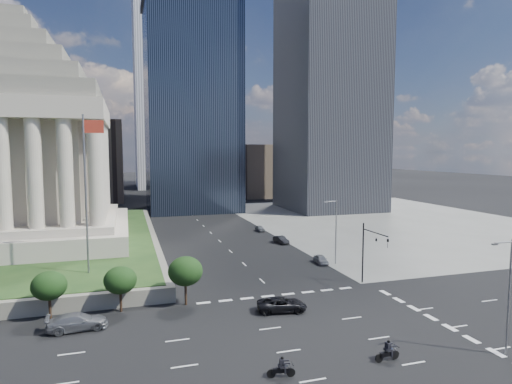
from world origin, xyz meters
name	(u,v)px	position (x,y,z in m)	size (l,w,h in m)	color
ground	(184,207)	(0.00, 100.00, 0.00)	(500.00, 500.00, 0.00)	black
sidewalk_ne	(386,220)	(46.00, 60.00, 0.01)	(68.00, 90.00, 0.03)	slate
war_memorial	(20,127)	(-34.00, 48.00, 21.40)	(34.00, 34.00, 39.00)	#ADA291
flagpole	(87,185)	(-21.83, 24.00, 13.11)	(2.52, 0.24, 20.00)	slate
midrise_glass	(191,109)	(2.00, 95.00, 30.00)	(26.00, 26.00, 60.00)	black
highrise_ne	(330,41)	(42.00, 85.00, 50.00)	(26.00, 28.00, 100.00)	black
building_filler_ne	(254,170)	(32.00, 130.00, 10.00)	(20.00, 30.00, 20.00)	brown
building_filler_nw	(88,161)	(-30.00, 130.00, 14.00)	(24.00, 30.00, 28.00)	brown
traffic_signal_ne	(371,246)	(12.50, 13.70, 5.25)	(0.30, 5.74, 8.00)	black
street_lamp_south	(508,290)	(13.33, -6.00, 5.66)	(2.13, 0.22, 10.00)	slate
street_lamp_north	(335,228)	(13.33, 25.00, 5.66)	(2.13, 0.22, 10.00)	slate
pickup_truck	(282,305)	(-1.29, 8.95, 0.75)	(5.41, 2.49, 1.50)	black
suv_grey	(78,322)	(-21.99, 10.18, 0.82)	(2.29, 5.64, 1.64)	#5C5E64
parked_sedan_near	(321,259)	(11.50, 25.94, 0.65)	(1.54, 3.83, 1.30)	gray
parked_sedan_mid	(281,240)	(10.70, 41.57, 0.68)	(4.10, 1.43, 1.35)	black
parked_sedan_far	(260,228)	(10.60, 54.57, 0.62)	(1.46, 3.62, 1.23)	slate
motorcycle_lead	(387,350)	(3.19, -3.96, 0.89)	(2.38, 0.65, 1.77)	black
motorcycle_trail	(281,367)	(-6.14, -3.86, 0.83)	(2.24, 0.61, 1.67)	black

